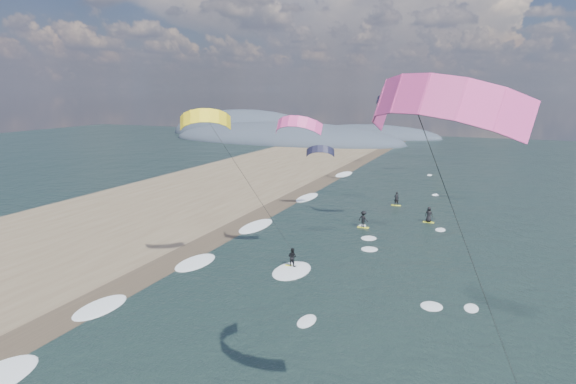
% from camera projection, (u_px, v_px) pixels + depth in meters
% --- Properties ---
extents(sand_strip, '(26.00, 240.00, 0.00)m').
position_uv_depth(sand_strip, '(14.00, 259.00, 38.38)').
color(sand_strip, brown).
rests_on(sand_strip, ground).
extents(wet_sand_strip, '(3.00, 240.00, 0.00)m').
position_uv_depth(wet_sand_strip, '(133.00, 282.00, 33.76)').
color(wet_sand_strip, '#382D23').
rests_on(wet_sand_strip, ground).
extents(coastal_hills, '(80.00, 41.00, 15.00)m').
position_uv_depth(coastal_hills, '(279.00, 138.00, 134.37)').
color(coastal_hills, '#3D4756').
rests_on(coastal_hills, ground).
extents(kitesurfer_near_a, '(8.15, 9.42, 14.21)m').
position_uv_depth(kitesurfer_near_a, '(438.00, 175.00, 13.49)').
color(kitesurfer_near_a, '#F1F52B').
rests_on(kitesurfer_near_a, ground).
extents(kitesurfer_near_b, '(6.84, 8.74, 12.77)m').
position_uv_depth(kitesurfer_near_b, '(238.00, 173.00, 32.22)').
color(kitesurfer_near_b, '#F1F52B').
rests_on(kitesurfer_near_b, ground).
extents(far_kitesurfers, '(6.78, 11.27, 1.70)m').
position_uv_depth(far_kitesurfers, '(390.00, 214.00, 48.95)').
color(far_kitesurfers, '#F1F52B').
rests_on(far_kitesurfers, ground).
extents(bg_kite_field, '(13.77, 75.05, 8.27)m').
position_uv_depth(bg_kite_field, '(410.00, 103.00, 66.10)').
color(bg_kite_field, '#D83F8C').
rests_on(bg_kite_field, ground).
extents(shoreline_surf, '(2.40, 79.40, 0.11)m').
position_uv_depth(shoreline_surf, '(187.00, 262.00, 37.57)').
color(shoreline_surf, white).
rests_on(shoreline_surf, ground).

